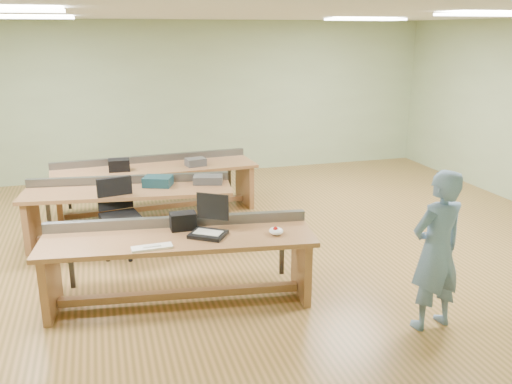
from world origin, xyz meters
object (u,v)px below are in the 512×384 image
person (436,251)px  laptop_base (208,234)px  task_chair (120,228)px  parts_bin_grey (208,179)px  drinks_can (122,187)px  camera_bag (183,221)px  workbench_mid (129,203)px  parts_bin_teal (158,181)px  mug (147,183)px  workbench_back (156,178)px  workbench_front (179,253)px

person → laptop_base: 2.27m
task_chair → parts_bin_grey: (1.24, 0.41, 0.44)m
person → drinks_can: size_ratio=14.51×
camera_bag → workbench_mid: bearing=104.7°
parts_bin_teal → parts_bin_grey: 0.69m
mug → workbench_back: bearing=78.7°
camera_bag → drinks_can: bearing=107.7°
workbench_front → workbench_back: (0.10, 3.09, 0.01)m
workbench_back → parts_bin_grey: size_ratio=7.97×
person → laptop_base: (-1.98, 1.10, -0.03)m
workbench_mid → workbench_back: bearing=74.8°
camera_bag → parts_bin_grey: 1.83m
workbench_mid → parts_bin_teal: 0.48m
workbench_mid → drinks_can: size_ratio=25.84×
workbench_front → parts_bin_teal: size_ratio=7.76×
task_chair → workbench_back: bearing=57.0°
workbench_mid → parts_bin_grey: size_ratio=7.10×
workbench_front → drinks_can: bearing=111.7°
parts_bin_teal → workbench_back: bearing=85.8°
workbench_mid → mug: workbench_mid is taller
person → drinks_can: bearing=-57.2°
camera_bag → task_chair: bearing=115.0°
mug → camera_bag: bearing=-83.2°
parts_bin_grey → workbench_mid: bearing=178.5°
workbench_front → laptop_base: workbench_front is taller
parts_bin_teal → parts_bin_grey: size_ratio=0.93×
camera_bag → parts_bin_teal: size_ratio=0.73×
laptop_base → drinks_can: (-0.77, 1.96, 0.04)m
workbench_front → task_chair: task_chair is taller
workbench_back → task_chair: size_ratio=3.22×
laptop_base → task_chair: task_chair is taller
drinks_can → camera_bag: bearing=-71.9°
workbench_back → drinks_can: (-0.57, -1.21, 0.24)m
person → task_chair: size_ratio=1.61×
workbench_front → mug: size_ratio=22.49×
parts_bin_grey → drinks_can: size_ratio=3.64×
parts_bin_teal → drinks_can: size_ratio=3.40×
mug → drinks_can: bearing=-165.5°
workbench_front → parts_bin_grey: same height
workbench_back → person: size_ratio=2.00×
camera_bag → drinks_can: size_ratio=2.49×
parts_bin_teal → mug: size_ratio=2.90×
parts_bin_grey → drinks_can: bearing=-178.5°
workbench_mid → laptop_base: size_ratio=7.98×
workbench_front → laptop_base: size_ratio=8.14×
workbench_back → camera_bag: camera_bag is taller
workbench_front → person: 2.59m
task_chair → person: bearing=-54.8°
workbench_front → drinks_can: size_ratio=26.38×
workbench_mid → drinks_can: (-0.08, -0.06, 0.25)m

